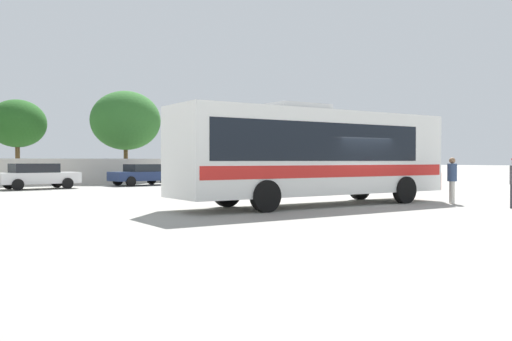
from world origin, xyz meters
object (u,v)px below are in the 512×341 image
at_px(coach_bus_white_red, 313,152).
at_px(parked_car_third_dark_blue, 142,174).
at_px(roadside_tree_midright, 126,121).
at_px(roadside_tree_right, 217,138).
at_px(attendant_by_bus_door, 452,178).
at_px(roadside_tree_midleft, 17,124).
at_px(parked_car_second_white, 37,175).

xyz_separation_m(coach_bus_white_red, parked_car_third_dark_blue, (2.18, 18.40, -1.22)).
xyz_separation_m(roadside_tree_midright, roadside_tree_right, (11.08, 3.95, -0.97)).
relative_size(attendant_by_bus_door, roadside_tree_midleft, 0.30).
height_order(parked_car_second_white, parked_car_third_dark_blue, parked_car_second_white).
bearing_deg(parked_car_third_dark_blue, roadside_tree_right, 38.33).
xyz_separation_m(parked_car_third_dark_blue, roadside_tree_midleft, (-5.78, 7.97, 3.52)).
relative_size(parked_car_second_white, roadside_tree_midleft, 0.75).
distance_m(coach_bus_white_red, roadside_tree_right, 32.14).
xyz_separation_m(attendant_by_bus_door, roadside_tree_midright, (-1.08, 27.17, 3.71)).
xyz_separation_m(coach_bus_white_red, roadside_tree_midleft, (-3.60, 26.38, 2.30)).
bearing_deg(parked_car_third_dark_blue, coach_bus_white_red, -96.76).
height_order(attendant_by_bus_door, parked_car_second_white, attendant_by_bus_door).
distance_m(roadside_tree_midleft, roadside_tree_right, 18.59).
distance_m(coach_bus_white_red, parked_car_second_white, 18.63).
relative_size(attendant_by_bus_door, parked_car_third_dark_blue, 0.42).
bearing_deg(roadside_tree_midleft, parked_car_second_white, -97.25).
relative_size(roadside_tree_midleft, roadside_tree_right, 1.10).
xyz_separation_m(attendant_by_bus_door, parked_car_third_dark_blue, (-2.68, 21.09, -0.25)).
bearing_deg(coach_bus_white_red, attendant_by_bus_door, -28.87).
distance_m(coach_bus_white_red, roadside_tree_midright, 24.93).
height_order(coach_bus_white_red, roadside_tree_midright, roadside_tree_midright).
bearing_deg(roadside_tree_midleft, coach_bus_white_red, -82.23).
bearing_deg(coach_bus_white_red, roadside_tree_right, 62.40).
distance_m(roadside_tree_midleft, roadside_tree_midright, 7.63).
relative_size(parked_car_second_white, roadside_tree_midright, 0.65).
bearing_deg(roadside_tree_right, roadside_tree_midright, -160.38).
bearing_deg(parked_car_third_dark_blue, roadside_tree_midleft, 125.96).
height_order(parked_car_third_dark_blue, roadside_tree_midleft, roadside_tree_midleft).
bearing_deg(roadside_tree_right, roadside_tree_midleft, -173.64).
bearing_deg(coach_bus_white_red, parked_car_third_dark_blue, 83.24).
relative_size(coach_bus_white_red, parked_car_second_white, 2.53).
distance_m(coach_bus_white_red, attendant_by_bus_door, 5.64).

